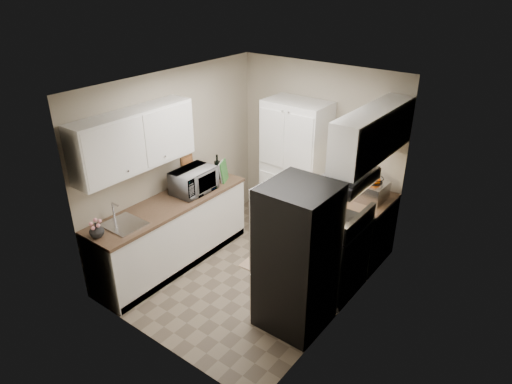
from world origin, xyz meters
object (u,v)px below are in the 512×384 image
electric_range (333,254)px  microwave (194,181)px  pantry_cabinet (295,168)px  wine_bottle (217,168)px  toaster_oven (373,191)px  refrigerator (297,258)px

electric_range → microwave: (-1.93, -0.40, 0.60)m
pantry_cabinet → microwave: size_ratio=3.43×
electric_range → wine_bottle: bearing=177.0°
pantry_cabinet → electric_range: size_ratio=1.77×
microwave → toaster_oven: 2.35m
refrigerator → microwave: bearing=168.2°
refrigerator → toaster_oven: 1.65m
electric_range → wine_bottle: size_ratio=3.39×
refrigerator → wine_bottle: refrigerator is taller
microwave → wine_bottle: (-0.03, 0.51, 0.01)m
refrigerator → microwave: size_ratio=2.92×
electric_range → refrigerator: 0.88m
electric_range → toaster_oven: toaster_oven is taller
pantry_cabinet → toaster_oven: bearing=-4.3°
pantry_cabinet → microwave: 1.53m
pantry_cabinet → wine_bottle: size_ratio=6.01×
electric_range → microwave: 2.06m
refrigerator → pantry_cabinet: bearing=123.5°
electric_range → microwave: microwave is taller
pantry_cabinet → electric_range: bearing=-38.2°
refrigerator → electric_range: bearing=87.5°
pantry_cabinet → toaster_oven: size_ratio=4.97×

